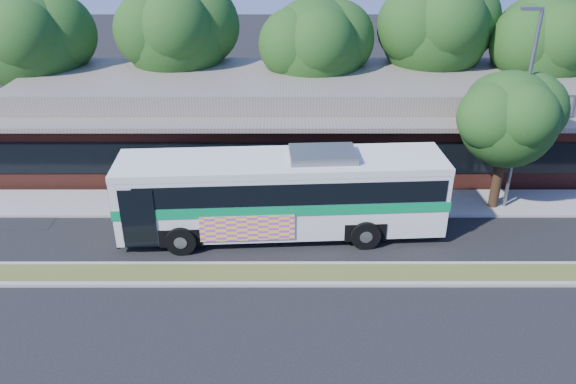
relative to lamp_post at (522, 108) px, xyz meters
name	(u,v)px	position (x,y,z in m)	size (l,w,h in m)	color
ground	(301,285)	(-9.56, -6.00, -4.90)	(120.00, 120.00, 0.00)	black
median_strip	(301,274)	(-9.56, -5.40, -4.83)	(26.00, 1.10, 0.15)	#455222
sidewalk	(298,203)	(-9.56, 0.40, -4.84)	(44.00, 2.60, 0.12)	gray
plaza_building	(297,116)	(-9.56, 6.99, -2.77)	(33.20, 11.20, 4.45)	#5A251C
lamp_post	(522,108)	(0.00, 0.00, 0.00)	(0.93, 0.18, 9.07)	slate
tree_bg_a	(40,40)	(-24.15, 9.14, 0.97)	(6.47, 5.80, 8.63)	black
tree_bg_b	(183,32)	(-16.13, 10.14, 1.24)	(6.69, 6.00, 9.00)	black
tree_bg_c	(321,45)	(-8.16, 9.13, 0.69)	(6.24, 5.60, 8.26)	black
tree_bg_d	(442,27)	(-1.12, 10.15, 1.52)	(6.91, 6.20, 9.37)	black
tree_bg_e	(550,43)	(4.85, 9.14, 0.84)	(6.47, 5.80, 8.50)	black
transit_bus	(283,189)	(-10.26, -2.20, -2.79)	(13.65, 3.72, 3.79)	silver
sidewalk_tree	(515,117)	(-0.18, 0.14, -0.45)	(4.71, 4.22, 6.48)	black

